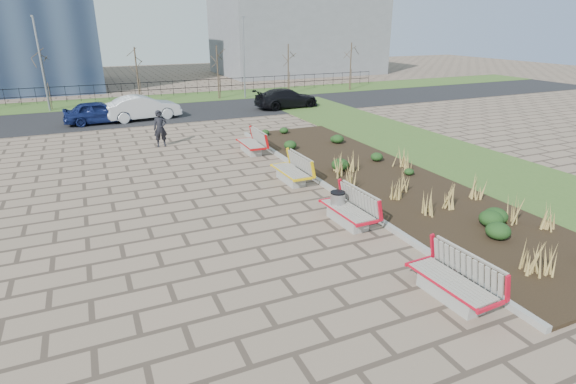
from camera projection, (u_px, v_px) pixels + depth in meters
name	position (u px, v px, depth m)	size (l,w,h in m)	color
ground	(282.00, 277.00, 10.64)	(120.00, 120.00, 0.00)	#766151
planting_bed	(379.00, 178.00, 17.27)	(4.50, 18.00, 0.10)	black
planting_curb	(326.00, 186.00, 16.37)	(0.16, 18.00, 0.15)	gray
grass_verge_near	(472.00, 164.00, 19.09)	(5.00, 38.00, 0.04)	#33511E
grass_verge_far	(138.00, 101.00, 34.55)	(80.00, 5.00, 0.04)	#33511E
road	(149.00, 114.00, 29.43)	(80.00, 7.00, 0.02)	black
bench_a	(452.00, 279.00, 9.64)	(0.90, 2.10, 1.00)	red
bench_b	(347.00, 208.00, 13.33)	(0.90, 2.10, 1.00)	red
bench_c	(291.00, 169.00, 16.84)	(0.90, 2.10, 1.00)	yellow
bench_d	(251.00, 142.00, 20.65)	(0.90, 2.10, 1.00)	red
litter_bin	(337.00, 205.00, 13.78)	(0.44, 0.44, 0.82)	#B2B2B7
pedestrian	(160.00, 129.00, 21.60)	(0.64, 0.42, 1.76)	black
car_blue	(99.00, 112.00, 26.57)	(1.58, 3.92, 1.34)	#111B4C
car_silver	(143.00, 108.00, 27.64)	(1.55, 4.45, 1.47)	silver
car_black	(287.00, 98.00, 31.47)	(1.87, 4.60, 1.33)	black
tree_b	(45.00, 80.00, 30.26)	(1.40, 1.40, 4.00)	#4C3D2D
tree_c	(137.00, 76.00, 32.55)	(1.40, 1.40, 4.00)	#4C3D2D
tree_d	(218.00, 72.00, 34.84)	(1.40, 1.40, 4.00)	#4C3D2D
tree_e	(288.00, 69.00, 37.12)	(1.40, 1.40, 4.00)	#4C3D2D
tree_f	(350.00, 67.00, 39.41)	(1.40, 1.40, 4.00)	#4C3D2D
lamp_west	(42.00, 65.00, 29.48)	(0.24, 0.60, 6.00)	gray
lamp_east	(244.00, 59.00, 34.82)	(0.24, 0.60, 6.00)	gray
railing_fence	(135.00, 90.00, 35.61)	(44.00, 0.10, 1.20)	black
building_grey	(297.00, 29.00, 52.36)	(18.00, 12.00, 10.00)	slate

